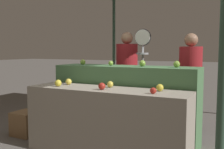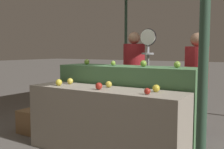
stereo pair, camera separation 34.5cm
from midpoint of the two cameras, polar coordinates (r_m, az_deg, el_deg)
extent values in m
cylinder|color=#33513D|center=(1.95, 18.56, 3.90)|extent=(0.07, 0.07, 2.58)
cylinder|color=#33513D|center=(6.54, -1.10, 4.88)|extent=(0.07, 0.07, 2.58)
cube|color=gray|center=(3.35, -4.35, -10.37)|extent=(2.08, 0.55, 0.85)
cube|color=#4C7A4C|center=(3.83, 0.32, -6.43)|extent=(2.08, 0.55, 1.11)
sphere|color=gold|center=(3.56, -14.38, -1.83)|extent=(0.09, 0.09, 0.09)
sphere|color=#AD281E|center=(3.17, -5.30, -2.57)|extent=(0.09, 0.09, 0.09)
sphere|color=#AD281E|center=(2.87, 5.57, -3.54)|extent=(0.07, 0.07, 0.07)
sphere|color=yellow|center=(3.71, -12.08, -1.54)|extent=(0.08, 0.08, 0.08)
sphere|color=gold|center=(3.36, -3.41, -2.16)|extent=(0.08, 0.08, 0.08)
sphere|color=gold|center=(3.06, 7.23, -2.88)|extent=(0.09, 0.09, 0.09)
sphere|color=#84AD3D|center=(4.14, -8.75, 2.69)|extent=(0.08, 0.08, 0.08)
sphere|color=#84AD3D|center=(3.87, -2.81, 2.48)|extent=(0.07, 0.07, 0.07)
sphere|color=#7AA338|center=(3.65, 3.95, 2.44)|extent=(0.09, 0.09, 0.09)
sphere|color=#84AD3D|center=(3.48, 11.18, 2.21)|extent=(0.09, 0.09, 0.09)
cylinder|color=#99999E|center=(4.43, 4.50, -1.80)|extent=(0.04, 0.04, 1.57)
cylinder|color=black|center=(4.40, 4.55, 8.08)|extent=(0.28, 0.01, 0.28)
cylinder|color=silver|center=(4.38, 4.47, 8.09)|extent=(0.26, 0.02, 0.26)
cylinder|color=#99999E|center=(4.38, 4.45, 5.48)|extent=(0.01, 0.01, 0.14)
cylinder|color=#99999E|center=(4.38, 4.45, 4.57)|extent=(0.20, 0.20, 0.03)
cube|color=#2D2D38|center=(4.95, 1.21, -5.72)|extent=(0.33, 0.24, 0.77)
cylinder|color=maroon|center=(4.86, 1.23, 2.69)|extent=(0.47, 0.47, 0.67)
sphere|color=tan|center=(4.86, 1.24, 7.95)|extent=(0.22, 0.22, 0.22)
cube|color=#2D2D38|center=(4.38, 14.33, -7.52)|extent=(0.31, 0.27, 0.74)
cylinder|color=maroon|center=(4.29, 14.54, 1.57)|extent=(0.49, 0.49, 0.65)
sphere|color=#936B51|center=(4.28, 14.67, 7.30)|extent=(0.21, 0.21, 0.21)
cube|color=olive|center=(4.45, -20.32, -9.96)|extent=(0.37, 0.37, 0.37)
camera|label=1|loc=(0.17, -92.80, -0.25)|focal=42.00mm
camera|label=2|loc=(0.17, 87.20, 0.25)|focal=42.00mm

